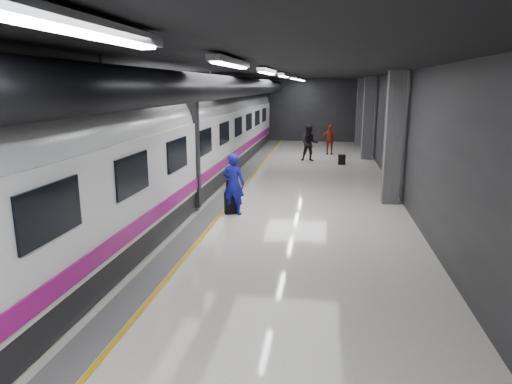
{
  "coord_description": "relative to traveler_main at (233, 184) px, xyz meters",
  "views": [
    {
      "loc": [
        2.27,
        -14.05,
        3.99
      ],
      "look_at": [
        0.45,
        -2.14,
        1.18
      ],
      "focal_mm": 32.0,
      "sensor_mm": 36.0,
      "label": 1
    }
  ],
  "objects": [
    {
      "name": "platform_hall",
      "position": [
        0.26,
        1.26,
        2.56
      ],
      "size": [
        10.02,
        40.02,
        4.51
      ],
      "color": "black",
      "rests_on": "ground"
    },
    {
      "name": "shoulder_bag",
      "position": [
        -0.09,
        0.1,
        -0.1
      ],
      "size": [
        0.35,
        0.29,
        0.42
      ],
      "primitive_type": "cube",
      "rotation": [
        0.0,
        0.0,
        0.47
      ],
      "color": "black",
      "rests_on": "suitcase_main"
    },
    {
      "name": "suitcase_far",
      "position": [
        3.69,
        10.11,
        -0.72
      ],
      "size": [
        0.39,
        0.28,
        0.52
      ],
      "primitive_type": "cube",
      "rotation": [
        0.0,
        0.0,
        0.15
      ],
      "color": "black",
      "rests_on": "ground"
    },
    {
      "name": "ground",
      "position": [
        0.55,
        0.3,
        -0.98
      ],
      "size": [
        40.0,
        40.0,
        0.0
      ],
      "primitive_type": "plane",
      "color": "silver",
      "rests_on": "ground"
    },
    {
      "name": "traveler_main",
      "position": [
        0.0,
        0.0,
        0.0
      ],
      "size": [
        0.77,
        0.56,
        1.96
      ],
      "primitive_type": "imported",
      "rotation": [
        0.0,
        0.0,
        3.01
      ],
      "color": "#1A19C1",
      "rests_on": "ground"
    },
    {
      "name": "traveler_far_b",
      "position": [
        3.06,
        13.79,
        -0.1
      ],
      "size": [
        1.04,
        0.45,
        1.76
      ],
      "primitive_type": "imported",
      "rotation": [
        0.0,
        0.0,
        0.02
      ],
      "color": "maroon",
      "rests_on": "ground"
    },
    {
      "name": "suitcase_main",
      "position": [
        -0.1,
        0.08,
        -0.64
      ],
      "size": [
        0.48,
        0.4,
        0.67
      ],
      "primitive_type": "cube",
      "rotation": [
        0.0,
        0.0,
        0.39
      ],
      "color": "black",
      "rests_on": "ground"
    },
    {
      "name": "traveler_far_a",
      "position": [
        1.97,
        11.02,
        -0.02
      ],
      "size": [
        1.0,
        0.82,
        1.93
      ],
      "primitive_type": "imported",
      "rotation": [
        0.0,
        0.0,
        0.1
      ],
      "color": "black",
      "rests_on": "ground"
    },
    {
      "name": "train",
      "position": [
        -2.7,
        0.3,
        1.09
      ],
      "size": [
        3.05,
        38.0,
        4.05
      ],
      "color": "black",
      "rests_on": "ground"
    }
  ]
}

